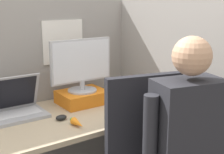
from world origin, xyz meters
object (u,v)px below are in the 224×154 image
Objects in this scene: laptop at (17,108)px; person at (197,151)px; stapler at (143,95)px; carrot_toy at (78,123)px; monitor at (81,65)px; coffee_mug at (115,90)px; paper_box at (82,97)px.

person is at bearing -60.63° from laptop.
stapler reaches higher than carrot_toy.
monitor is 0.51m from carrot_toy.
coffee_mug is at bearing 127.58° from stapler.
person is (-0.33, -0.79, -0.03)m from stapler.
carrot_toy is 1.34× the size of coffee_mug.
stapler is at bearing -52.42° from coffee_mug.
person reaches higher than paper_box.
stapler is at bearing 15.86° from carrot_toy.
monitor is at bearing 95.15° from person.
coffee_mug is (0.29, -0.01, -0.23)m from monitor.
laptop reaches higher than coffee_mug.
laptop reaches higher than carrot_toy.
person reaches higher than monitor.
coffee_mug is (0.75, -0.02, -0.00)m from laptop.
paper_box is at bearing 95.17° from person.
monitor is at bearing 156.97° from stapler.
laptop is (-0.47, 0.02, 0.01)m from paper_box.
carrot_toy is 0.64m from coffee_mug.
laptop is at bearing 167.49° from stapler.
person is at bearing -61.46° from carrot_toy.
coffee_mug is at bearing -0.62° from paper_box.
paper_box is at bearing -90.00° from monitor.
carrot_toy is at bearing -164.14° from stapler.
laptop reaches higher than stapler.
monitor is 1.01m from person.
monitor is 3.20× the size of stapler.
laptop is 0.91m from stapler.
coffee_mug is (0.20, 0.96, 0.05)m from person.
monitor is at bearing 56.76° from carrot_toy.
coffee_mug is at bearing -1.84° from laptop.
laptop is 2.52× the size of carrot_toy.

